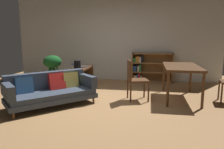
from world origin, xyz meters
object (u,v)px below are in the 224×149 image
fabric_couch (50,90)px  bookshelf (149,67)px  desk_speaker (77,64)px  dining_chair_near (135,78)px  potted_floor_plant (53,65)px  media_console (81,78)px  dining_table (181,69)px  open_laptop (81,66)px

fabric_couch → bookshelf: bearing=54.2°
desk_speaker → dining_chair_near: (1.56, -0.60, -0.21)m
potted_floor_plant → desk_speaker: bearing=-24.4°
media_console → dining_chair_near: 1.72m
desk_speaker → dining_table: size_ratio=0.14×
media_console → potted_floor_plant: 1.02m
desk_speaker → potted_floor_plant: 0.98m
desk_speaker → bookshelf: 2.48m
bookshelf → desk_speaker: bearing=-140.0°
desk_speaker → potted_floor_plant: potted_floor_plant is taller
dining_chair_near → desk_speaker: bearing=158.8°
open_laptop → media_console: bearing=-62.2°
desk_speaker → bookshelf: bearing=40.0°
desk_speaker → dining_chair_near: 1.69m
fabric_couch → media_console: 1.47m
open_laptop → dining_chair_near: 1.79m
bookshelf → media_console: bearing=-142.6°
media_console → desk_speaker: (-0.05, -0.18, 0.42)m
open_laptop → dining_table: bearing=-12.0°
media_console → dining_chair_near: bearing=-27.3°
media_console → dining_table: bearing=-10.4°
potted_floor_plant → fabric_couch: bearing=-66.9°
fabric_couch → open_laptop: open_laptop is taller
media_console → open_laptop: bearing=117.8°
media_console → open_laptop: open_laptop is taller
open_laptop → potted_floor_plant: 0.91m
open_laptop → fabric_couch: bearing=-96.7°
open_laptop → potted_floor_plant: bearing=170.8°
potted_floor_plant → dining_table: size_ratio=0.62×
potted_floor_plant → open_laptop: bearing=-9.2°
open_laptop → dining_table: size_ratio=0.31×
fabric_couch → dining_chair_near: size_ratio=1.98×
desk_speaker → dining_table: bearing=-6.5°
fabric_couch → dining_chair_near: bearing=21.0°
fabric_couch → dining_table: dining_table is taller
dining_table → bookshelf: size_ratio=1.13×
media_console → dining_chair_near: dining_chair_near is taller
potted_floor_plant → bookshelf: bookshelf is taller
potted_floor_plant → dining_chair_near: bearing=-22.3°
dining_table → open_laptop: bearing=168.0°
open_laptop → desk_speaker: (-0.00, -0.26, 0.08)m
desk_speaker → potted_floor_plant: bearing=155.6°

